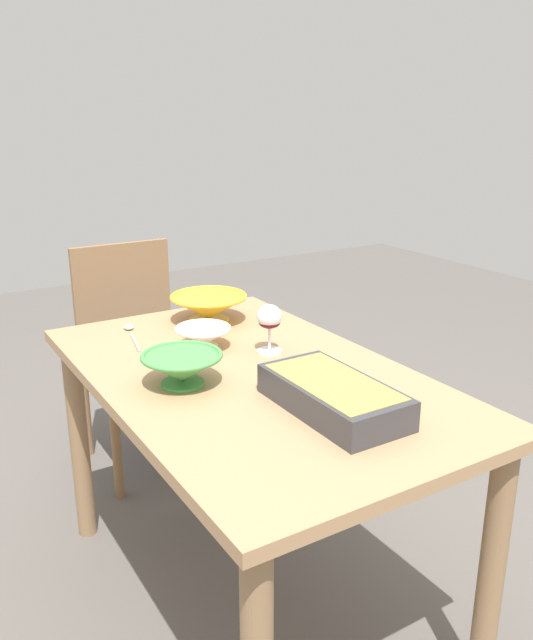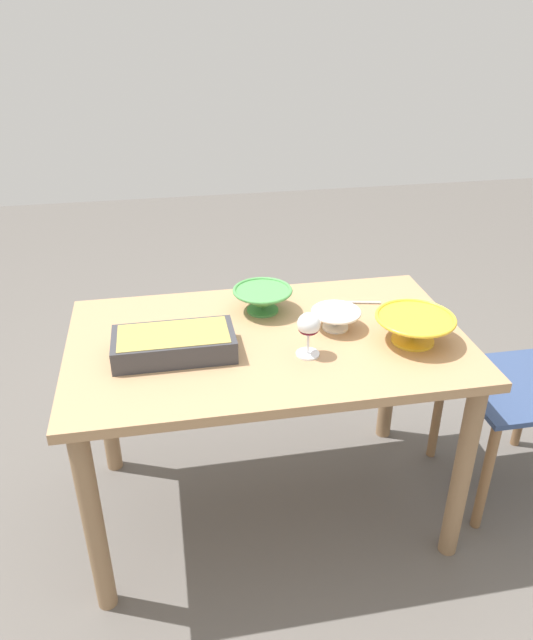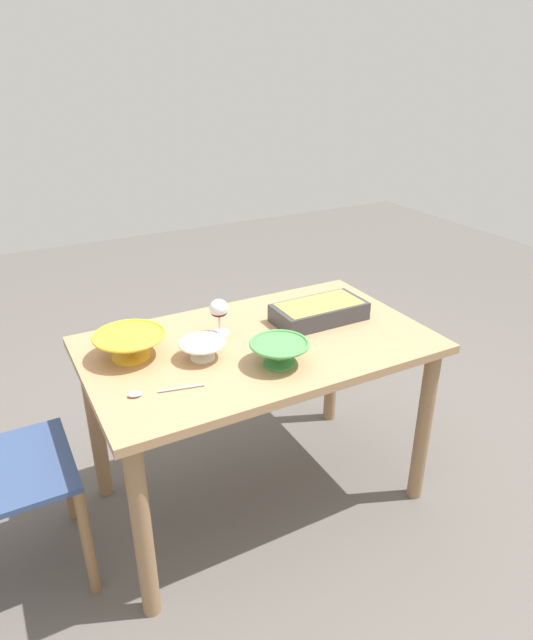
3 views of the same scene
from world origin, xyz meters
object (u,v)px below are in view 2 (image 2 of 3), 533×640
(serving_bowl, at_px, (263,299))
(serving_spoon, at_px, (387,302))
(dining_table, at_px, (268,366))
(casserole_dish, at_px, (174,343))
(wine_glass, at_px, (309,327))
(small_bowl, at_px, (336,318))
(mixing_bowl, at_px, (414,327))

(serving_bowl, bearing_deg, serving_spoon, 176.51)
(dining_table, relative_size, serving_bowl, 6.16)
(serving_spoon, bearing_deg, casserole_dish, 15.17)
(dining_table, bearing_deg, wine_glass, 129.10)
(dining_table, distance_m, serving_bowl, 0.24)
(dining_table, xyz_separation_m, serving_bowl, (-0.02, -0.18, 0.15))
(wine_glass, xyz_separation_m, small_bowl, (-0.13, -0.15, -0.06))
(serving_bowl, xyz_separation_m, serving_spoon, (-0.44, 0.03, -0.04))
(dining_table, relative_size, mixing_bowl, 5.05)
(mixing_bowl, distance_m, serving_bowl, 0.52)
(wine_glass, relative_size, casserole_dish, 0.39)
(small_bowl, relative_size, serving_spoon, 0.69)
(mixing_bowl, bearing_deg, wine_glass, 3.02)
(serving_bowl, bearing_deg, casserole_dish, 36.54)
(casserole_dish, bearing_deg, serving_bowl, -143.46)
(small_bowl, bearing_deg, wine_glass, 48.41)
(serving_bowl, height_order, serving_spoon, serving_bowl)
(casserole_dish, xyz_separation_m, mixing_bowl, (-0.75, 0.06, 0.01))
(wine_glass, distance_m, serving_bowl, 0.32)
(dining_table, xyz_separation_m, wine_glass, (-0.10, 0.12, 0.20))
(dining_table, height_order, small_bowl, small_bowl)
(casserole_dish, xyz_separation_m, serving_spoon, (-0.76, -0.21, -0.03))
(wine_glass, xyz_separation_m, casserole_dish, (0.40, -0.08, -0.06))
(dining_table, height_order, mixing_bowl, mixing_bowl)
(small_bowl, distance_m, serving_bowl, 0.27)
(dining_table, bearing_deg, serving_spoon, -161.11)
(casserole_dish, relative_size, small_bowl, 2.24)
(casserole_dish, bearing_deg, mixing_bowl, 175.57)
(wine_glass, bearing_deg, casserole_dish, -10.79)
(mixing_bowl, bearing_deg, casserole_dish, -4.43)
(dining_table, xyz_separation_m, small_bowl, (-0.23, -0.02, 0.14))
(small_bowl, height_order, serving_spoon, small_bowl)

